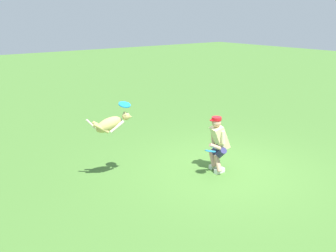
# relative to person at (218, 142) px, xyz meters

# --- Properties ---
(ground_plane) EXTENTS (60.00, 60.00, 0.00)m
(ground_plane) POSITION_rel_person_xyz_m (-0.20, 0.11, -0.70)
(ground_plane) COLOR #47752F
(person) EXTENTS (0.67, 0.66, 1.29)m
(person) POSITION_rel_person_xyz_m (0.00, 0.00, 0.00)
(person) COLOR silver
(person) RESTS_ON ground_plane
(dog) EXTENTS (0.96, 0.43, 0.48)m
(dog) POSITION_rel_person_xyz_m (2.14, -1.06, 0.57)
(dog) COLOR tan
(frisbee_flying) EXTENTS (0.34, 0.33, 0.12)m
(frisbee_flying) POSITION_rel_person_xyz_m (1.83, -0.98, 0.96)
(frisbee_flying) COLOR #1C8CE4
(frisbee_held) EXTENTS (0.30, 0.31, 0.12)m
(frisbee_held) POSITION_rel_person_xyz_m (0.36, 0.13, -0.09)
(frisbee_held) COLOR #2B98DE
(frisbee_held) RESTS_ON person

